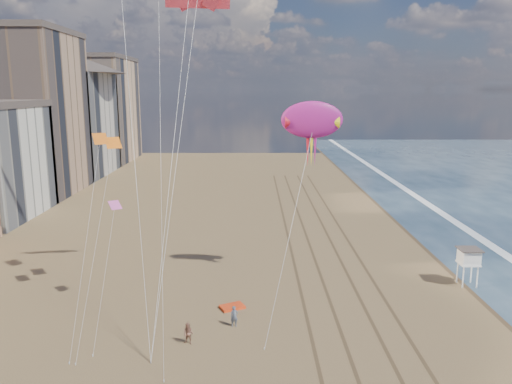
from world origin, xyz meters
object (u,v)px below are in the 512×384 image
Objects in this scene: kite_flyer_b at (188,334)px; grounded_kite at (232,307)px; show_kite at (312,120)px; lifeguard_stand at (469,257)px; kite_flyer_a at (234,316)px.

grounded_kite is at bearing 83.18° from kite_flyer_b.
grounded_kite is at bearing -142.97° from show_kite.
grounded_kite is 1.23× the size of kite_flyer_b.
kite_flyer_b reaches higher than grounded_kite.
lifeguard_stand is 2.23× the size of kite_flyer_b.
lifeguard_stand is 0.18× the size of show_kite.
show_kite is 18.65m from kite_flyer_a.
show_kite is 21.48m from kite_flyer_b.
kite_flyer_a is (-6.86, -8.79, -14.95)m from show_kite.
show_kite reaches higher than grounded_kite.
grounded_kite is at bearing 83.46° from kite_flyer_a.
lifeguard_stand is at bearing 9.24° from kite_flyer_a.
show_kite is at bearing 67.77° from kite_flyer_b.
show_kite is (-15.26, 0.32, 12.96)m from lifeguard_stand.
lifeguard_stand is at bearing -12.89° from grounded_kite.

